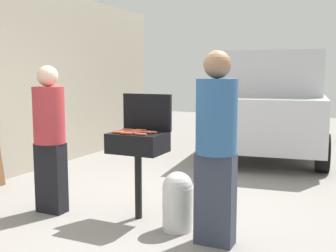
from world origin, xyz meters
name	(u,v)px	position (x,y,z in m)	size (l,w,h in m)	color
ground_plane	(153,214)	(0.00, 0.00, 0.00)	(24.00, 24.00, 0.00)	gray
house_wall_side	(22,80)	(-2.90, 1.00, 1.52)	(0.24, 8.00, 3.05)	#B2A893
bbq_grill	(138,146)	(-0.10, -0.17, 0.83)	(0.60, 0.44, 0.97)	black
grill_lid_open	(147,112)	(-0.10, 0.05, 1.18)	(0.60, 0.05, 0.42)	black
hot_dog_0	(137,131)	(-0.14, -0.10, 0.99)	(0.03, 0.03, 0.13)	#AD4228
hot_dog_1	(146,132)	(0.01, -0.18, 0.99)	(0.03, 0.03, 0.13)	#C6593D
hot_dog_2	(130,133)	(-0.12, -0.29, 0.99)	(0.03, 0.03, 0.13)	#B74C33
hot_dog_3	(126,133)	(-0.15, -0.34, 0.99)	(0.03, 0.03, 0.13)	#AD4228
hot_dog_4	(118,132)	(-0.26, -0.31, 0.99)	(0.03, 0.03, 0.13)	#C6593D
hot_dog_5	(126,131)	(-0.24, -0.19, 0.99)	(0.03, 0.03, 0.13)	#B74C33
hot_dog_6	(141,134)	(0.02, -0.33, 0.99)	(0.03, 0.03, 0.13)	#C6593D
hot_dog_7	(128,130)	(-0.28, -0.08, 0.99)	(0.03, 0.03, 0.13)	#AD4228
hot_dog_8	(137,131)	(-0.14, -0.13, 0.99)	(0.03, 0.03, 0.13)	#C6593D
hot_dog_9	(119,132)	(-0.28, -0.26, 0.99)	(0.03, 0.03, 0.13)	#AD4228
hot_dog_10	(141,130)	(-0.12, -0.06, 0.99)	(0.03, 0.03, 0.13)	#B74C33
hot_dog_11	(136,132)	(-0.10, -0.21, 0.99)	(0.03, 0.03, 0.13)	#B74C33
hot_dog_12	(151,132)	(0.05, -0.14, 0.99)	(0.03, 0.03, 0.13)	#C6593D
propane_tank	(178,200)	(0.44, -0.30, 0.32)	(0.32, 0.32, 0.62)	silver
person_left	(50,134)	(-1.13, -0.42, 0.93)	(0.36, 0.36, 1.72)	black
person_right	(216,141)	(0.91, -0.48, 1.00)	(0.39, 0.39, 1.84)	#333847
parked_minivan	(274,103)	(0.52, 4.40, 1.03)	(2.46, 4.60, 2.02)	#B7B7BC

